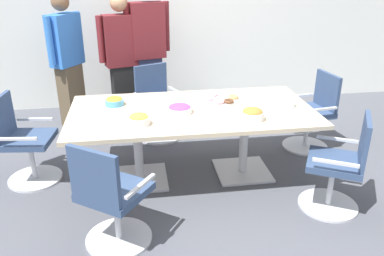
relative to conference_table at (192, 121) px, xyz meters
name	(u,v)px	position (x,y,z in m)	size (l,w,h in m)	color
ground_plane	(192,176)	(0.00, 0.00, -0.63)	(10.00, 10.00, 0.01)	#4C4F56
back_wall	(168,12)	(0.00, 2.40, 0.77)	(8.00, 0.10, 2.80)	silver
conference_table	(192,121)	(0.00, 0.00, 0.00)	(2.40, 1.20, 0.75)	#CCB793
office_chair_0	(312,116)	(1.52, 0.49, -0.22)	(0.61, 0.61, 0.91)	silver
office_chair_1	(157,106)	(-0.28, 1.09, -0.22)	(0.71, 0.71, 0.91)	silver
office_chair_2	(24,144)	(-1.68, 0.17, -0.22)	(0.60, 0.60, 0.91)	silver
office_chair_3	(111,201)	(-0.78, -0.98, -0.22)	(0.75, 0.75, 0.91)	silver
office_chair_4	(340,169)	(1.22, -0.77, -0.22)	(0.73, 0.73, 0.91)	silver
person_standing_0	(67,59)	(-1.41, 1.68, 0.28)	(0.43, 0.55, 1.74)	brown
person_standing_1	(123,60)	(-0.69, 1.57, 0.28)	(0.61, 0.33, 1.73)	black
person_standing_2	(148,50)	(-0.35, 1.65, 0.37)	(0.61, 0.32, 1.89)	#232842
snack_bowl_candy_mix	(180,109)	(-0.13, -0.07, 0.16)	(0.25, 0.25, 0.08)	white
snack_bowl_chips_yellow	(139,119)	(-0.53, -0.31, 0.18)	(0.19, 0.19, 0.11)	white
snack_bowl_pretzels	(252,114)	(0.51, -0.35, 0.18)	(0.22, 0.22, 0.12)	white
snack_bowl_chips_orange	(114,101)	(-0.76, 0.24, 0.17)	(0.19, 0.19, 0.09)	#4C9EC6
donut_platter	(221,98)	(0.35, 0.23, 0.14)	(0.37, 0.36, 0.04)	white
plate_stack	(285,104)	(0.96, -0.02, 0.14)	(0.21, 0.21, 0.04)	white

